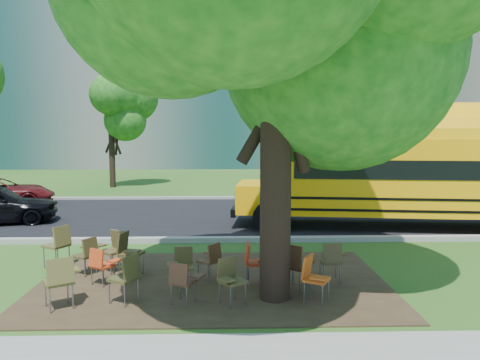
{
  "coord_description": "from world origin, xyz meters",
  "views": [
    {
      "loc": [
        1.3,
        -9.76,
        3.07
      ],
      "look_at": [
        1.68,
        4.06,
        1.63
      ],
      "focal_mm": 35.0,
      "sensor_mm": 36.0,
      "label": 1
    }
  ],
  "objects_px": {
    "chair_10": "(128,249)",
    "chair_8": "(87,252)",
    "chair_7": "(296,262)",
    "school_bus": "(439,177)",
    "chair_13": "(332,258)",
    "chair_5": "(230,276)",
    "chair_9": "(113,247)",
    "chair_2": "(127,273)",
    "chair_4": "(183,279)",
    "chair_0": "(61,277)",
    "chair_14": "(59,241)",
    "chair_3": "(182,262)",
    "chair_12": "(253,259)",
    "chair_11": "(211,257)",
    "chair_6": "(278,260)",
    "chair_1": "(102,263)",
    "chair_15": "(313,275)"
  },
  "relations": [
    {
      "from": "chair_10",
      "to": "chair_8",
      "type": "bearing_deg",
      "value": -79.92
    },
    {
      "from": "chair_7",
      "to": "chair_8",
      "type": "height_order",
      "value": "chair_7"
    },
    {
      "from": "school_bus",
      "to": "chair_13",
      "type": "xyz_separation_m",
      "value": [
        -4.52,
        -5.2,
        -1.13
      ]
    },
    {
      "from": "chair_5",
      "to": "chair_9",
      "type": "distance_m",
      "value": 3.26
    },
    {
      "from": "chair_2",
      "to": "chair_4",
      "type": "xyz_separation_m",
      "value": [
        1.0,
        -0.11,
        -0.07
      ]
    },
    {
      "from": "chair_0",
      "to": "chair_14",
      "type": "bearing_deg",
      "value": 78.84
    },
    {
      "from": "chair_3",
      "to": "chair_7",
      "type": "bearing_deg",
      "value": 165.87
    },
    {
      "from": "chair_5",
      "to": "chair_12",
      "type": "relative_size",
      "value": 1.0
    },
    {
      "from": "chair_0",
      "to": "chair_12",
      "type": "distance_m",
      "value": 3.61
    },
    {
      "from": "chair_0",
      "to": "chair_9",
      "type": "bearing_deg",
      "value": 49.68
    },
    {
      "from": "school_bus",
      "to": "chair_0",
      "type": "distance_m",
      "value": 11.57
    },
    {
      "from": "chair_12",
      "to": "chair_14",
      "type": "distance_m",
      "value": 4.52
    },
    {
      "from": "chair_11",
      "to": "chair_9",
      "type": "bearing_deg",
      "value": 112.29
    },
    {
      "from": "chair_6",
      "to": "chair_9",
      "type": "height_order",
      "value": "chair_9"
    },
    {
      "from": "chair_3",
      "to": "chair_6",
      "type": "distance_m",
      "value": 1.9
    },
    {
      "from": "chair_4",
      "to": "chair_7",
      "type": "xyz_separation_m",
      "value": [
        2.1,
        0.68,
        0.09
      ]
    },
    {
      "from": "chair_2",
      "to": "chair_13",
      "type": "height_order",
      "value": "chair_2"
    },
    {
      "from": "chair_9",
      "to": "school_bus",
      "type": "bearing_deg",
      "value": -118.59
    },
    {
      "from": "chair_1",
      "to": "chair_6",
      "type": "height_order",
      "value": "chair_6"
    },
    {
      "from": "chair_11",
      "to": "chair_12",
      "type": "height_order",
      "value": "chair_12"
    },
    {
      "from": "chair_6",
      "to": "chair_8",
      "type": "bearing_deg",
      "value": 76.08
    },
    {
      "from": "chair_6",
      "to": "chair_7",
      "type": "relative_size",
      "value": 0.95
    },
    {
      "from": "school_bus",
      "to": "chair_5",
      "type": "bearing_deg",
      "value": -128.65
    },
    {
      "from": "chair_5",
      "to": "chair_14",
      "type": "height_order",
      "value": "chair_14"
    },
    {
      "from": "chair_8",
      "to": "chair_11",
      "type": "relative_size",
      "value": 1.06
    },
    {
      "from": "chair_8",
      "to": "chair_12",
      "type": "xyz_separation_m",
      "value": [
        3.51,
        -0.68,
        0.0
      ]
    },
    {
      "from": "chair_1",
      "to": "chair_13",
      "type": "height_order",
      "value": "chair_13"
    },
    {
      "from": "chair_13",
      "to": "chair_15",
      "type": "xyz_separation_m",
      "value": [
        -0.59,
        -1.15,
        0.02
      ]
    },
    {
      "from": "chair_1",
      "to": "chair_13",
      "type": "xyz_separation_m",
      "value": [
        4.61,
        0.1,
        0.04
      ]
    },
    {
      "from": "chair_0",
      "to": "chair_2",
      "type": "relative_size",
      "value": 1.04
    },
    {
      "from": "chair_14",
      "to": "chair_0",
      "type": "bearing_deg",
      "value": -130.77
    },
    {
      "from": "chair_10",
      "to": "chair_2",
      "type": "bearing_deg",
      "value": 25.92
    },
    {
      "from": "school_bus",
      "to": "chair_6",
      "type": "distance_m",
      "value": 7.9
    },
    {
      "from": "chair_4",
      "to": "chair_7",
      "type": "height_order",
      "value": "chair_7"
    },
    {
      "from": "school_bus",
      "to": "chair_12",
      "type": "height_order",
      "value": "school_bus"
    },
    {
      "from": "chair_6",
      "to": "chair_10",
      "type": "height_order",
      "value": "chair_10"
    },
    {
      "from": "chair_1",
      "to": "chair_2",
      "type": "distance_m",
      "value": 1.21
    },
    {
      "from": "chair_7",
      "to": "chair_14",
      "type": "height_order",
      "value": "chair_14"
    },
    {
      "from": "chair_6",
      "to": "chair_12",
      "type": "bearing_deg",
      "value": 69.04
    },
    {
      "from": "chair_2",
      "to": "chair_6",
      "type": "bearing_deg",
      "value": -43.3
    },
    {
      "from": "chair_5",
      "to": "chair_11",
      "type": "bearing_deg",
      "value": -109.64
    },
    {
      "from": "chair_12",
      "to": "chair_5",
      "type": "bearing_deg",
      "value": -26.88
    },
    {
      "from": "chair_2",
      "to": "chair_15",
      "type": "relative_size",
      "value": 1.05
    },
    {
      "from": "chair_7",
      "to": "chair_12",
      "type": "relative_size",
      "value": 1.12
    },
    {
      "from": "chair_15",
      "to": "chair_2",
      "type": "bearing_deg",
      "value": -60.9
    },
    {
      "from": "chair_9",
      "to": "chair_10",
      "type": "distance_m",
      "value": 0.52
    },
    {
      "from": "chair_13",
      "to": "chair_12",
      "type": "bearing_deg",
      "value": -179.69
    },
    {
      "from": "chair_6",
      "to": "chair_14",
      "type": "distance_m",
      "value": 5.02
    },
    {
      "from": "chair_1",
      "to": "chair_3",
      "type": "relative_size",
      "value": 0.99
    },
    {
      "from": "chair_0",
      "to": "chair_1",
      "type": "height_order",
      "value": "chair_0"
    }
  ]
}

